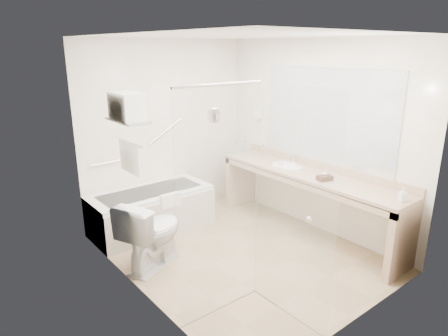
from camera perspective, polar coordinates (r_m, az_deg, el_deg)
floor at (r=4.95m, az=2.22°, el=-11.96°), size 3.20×3.20×0.00m
ceiling at (r=4.33m, az=2.62°, el=18.39°), size 2.60×3.20×0.10m
wall_back at (r=5.75m, az=-8.18°, el=5.34°), size 2.60×0.10×2.50m
wall_front at (r=3.49m, az=19.95°, el=-3.18°), size 2.60×0.10×2.50m
wall_left at (r=3.78m, az=-12.61°, el=-1.01°), size 0.10×3.20×2.50m
wall_right at (r=5.40m, az=12.90°, el=4.34°), size 0.10×3.20×2.50m
bathtub at (r=5.50m, az=-10.30°, el=-5.95°), size 1.60×0.73×0.59m
grab_bar_short at (r=5.38m, az=-16.53°, el=0.70°), size 0.40×0.03×0.03m
grab_bar_long at (r=5.69m, az=-8.40°, el=5.21°), size 0.53×0.03×0.33m
shower_enclosure at (r=3.48m, az=4.55°, el=-5.47°), size 0.96×0.91×2.11m
towel_shelf at (r=4.03m, az=-13.66°, el=7.39°), size 0.24×0.55×0.81m
vanity_counter at (r=5.27m, az=11.85°, el=-2.82°), size 0.55×2.70×0.95m
sink at (r=5.48m, az=8.97°, el=0.10°), size 0.40×0.52×0.14m
faucet at (r=5.55m, az=10.03°, el=1.45°), size 0.03×0.03×0.14m
mirror at (r=5.25m, az=14.33°, el=7.22°), size 0.02×2.00×1.20m
hairdryer_unit at (r=6.02m, az=4.86°, el=7.92°), size 0.08×0.10×0.18m
toilet at (r=4.58m, az=-10.22°, el=-9.12°), size 0.93×0.75×0.80m
amenity_basket at (r=4.94m, az=14.18°, el=-1.39°), size 0.20×0.16×0.06m
soap_bottle_a at (r=4.54m, az=24.12°, el=-3.94°), size 0.12×0.17×0.07m
soap_bottle_b at (r=5.02m, az=14.21°, el=-0.97°), size 0.11×0.12×0.08m
water_bottle_left at (r=5.80m, az=5.61°, el=2.39°), size 0.06×0.06×0.19m
water_bottle_mid at (r=5.92m, az=1.77°, el=2.74°), size 0.06×0.06×0.19m
water_bottle_right at (r=6.03m, az=3.12°, el=3.04°), size 0.06×0.06×0.20m
drinking_glass_near at (r=5.89m, az=2.81°, el=2.22°), size 0.08×0.08×0.09m
drinking_glass_far at (r=5.33m, az=8.09°, el=0.54°), size 0.08×0.08×0.10m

